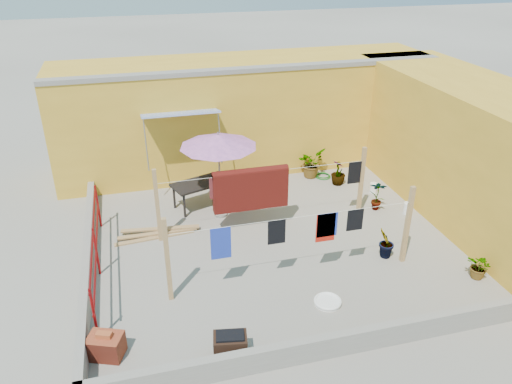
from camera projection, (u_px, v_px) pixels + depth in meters
ground at (273, 243)px, 11.50m from camera, size 80.00×80.00×0.00m
wall_back at (245, 113)px, 14.93m from camera, size 11.00×3.27×3.21m
wall_right at (482, 156)px, 11.96m from camera, size 2.40×9.00×3.20m
parapet_front at (335, 344)px, 8.31m from camera, size 8.30×0.16×0.44m
parapet_left at (88, 261)px, 10.46m from camera, size 0.16×7.30×0.44m
red_railing at (95, 245)px, 10.12m from camera, size 0.05×4.20×1.10m
clothesline_rig at (256, 195)px, 11.46m from camera, size 5.09×2.35×1.80m
patio_umbrella at (218, 141)px, 11.74m from camera, size 2.40×2.40×2.23m
outdoor_table at (201, 185)px, 12.83m from camera, size 1.61×1.16×0.68m
brick_stack at (106, 346)px, 8.30m from camera, size 0.67×0.59×0.49m
lumber_pile at (158, 233)px, 11.76m from camera, size 2.01×0.58×0.12m
brazier at (230, 346)px, 8.24m from camera, size 0.61×0.46×0.50m
white_basin at (328, 302)px, 9.55m from camera, size 0.54×0.54×0.09m
water_jug_a at (408, 208)px, 12.67m from camera, size 0.22×0.22×0.34m
water_jug_b at (373, 188)px, 13.74m from camera, size 0.20×0.20×0.31m
green_hose at (323, 176)px, 14.67m from camera, size 0.46×0.46×0.07m
plant_back_a at (311, 163)px, 14.54m from camera, size 1.01×1.00×0.85m
plant_back_b at (338, 172)px, 14.10m from camera, size 0.52×0.52×0.73m
plant_right_a at (378, 195)px, 12.75m from camera, size 0.52×0.48×0.82m
plant_right_b at (386, 243)px, 10.81m from camera, size 0.52×0.52×0.74m
plant_right_c at (480, 267)px, 10.18m from camera, size 0.57×0.61×0.55m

